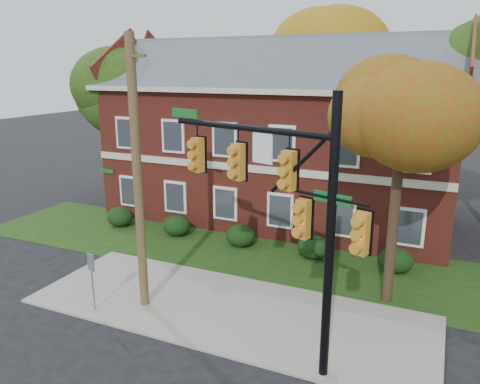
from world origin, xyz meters
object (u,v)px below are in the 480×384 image
at_px(apartment_building, 280,128).
at_px(hedge_far_right, 396,260).
at_px(tree_far_rear, 340,57).
at_px(traffic_signal, 286,201).
at_px(tree_left_rear, 120,93).
at_px(hedge_far_left, 120,217).
at_px(utility_pole, 137,177).
at_px(hedge_right, 313,247).
at_px(hedge_center, 241,236).
at_px(tree_near_right, 410,116).
at_px(hedge_left, 177,226).
at_px(sign_post, 92,273).

xyz_separation_m(apartment_building, hedge_far_right, (7.00, -5.25, -4.46)).
height_order(tree_far_rear, traffic_signal, tree_far_rear).
height_order(hedge_far_right, tree_left_rear, tree_left_rear).
height_order(hedge_far_left, utility_pole, utility_pole).
bearing_deg(tree_left_rear, hedge_right, -17.37).
xyz_separation_m(apartment_building, hedge_center, (0.00, -5.25, -4.46)).
relative_size(apartment_building, tree_near_right, 2.19).
distance_m(hedge_center, hedge_far_right, 7.00).
relative_size(hedge_far_left, utility_pole, 0.15).
bearing_deg(tree_left_rear, traffic_signal, -39.00).
xyz_separation_m(hedge_far_left, hedge_center, (7.00, 0.00, 0.00)).
distance_m(apartment_building, tree_near_right, 10.97).
bearing_deg(traffic_signal, hedge_far_right, 90.12).
distance_m(hedge_left, hedge_far_right, 10.50).
bearing_deg(tree_near_right, traffic_signal, -118.41).
bearing_deg(hedge_far_left, utility_pole, -46.61).
bearing_deg(traffic_signal, apartment_building, 127.33).
height_order(hedge_far_left, traffic_signal, traffic_signal).
xyz_separation_m(apartment_building, tree_far_rear, (1.34, 7.84, 3.86)).
height_order(hedge_left, hedge_right, same).
xyz_separation_m(tree_far_rear, sign_post, (-3.44, -20.75, -7.38)).
height_order(hedge_right, tree_left_rear, tree_left_rear).
relative_size(traffic_signal, sign_post, 3.57).
bearing_deg(traffic_signal, utility_pole, -172.69).
height_order(apartment_building, hedge_left, apartment_building).
distance_m(hedge_far_left, hedge_far_right, 14.00).
bearing_deg(tree_near_right, tree_far_rear, 110.27).
relative_size(hedge_far_left, hedge_left, 1.00).
xyz_separation_m(hedge_right, traffic_signal, (1.18, -7.53, 4.24)).
relative_size(tree_left_rear, sign_post, 4.13).
height_order(apartment_building, tree_near_right, apartment_building).
relative_size(apartment_building, utility_pole, 2.03).
bearing_deg(hedge_far_right, tree_far_rear, 113.37).
bearing_deg(hedge_right, tree_near_right, -37.28).
xyz_separation_m(tree_near_right, utility_pole, (-8.00, -3.75, -1.98)).
xyz_separation_m(hedge_far_right, tree_near_right, (0.22, -2.83, 6.14)).
height_order(hedge_center, hedge_far_right, same).
bearing_deg(tree_near_right, hedge_far_right, 94.52).
relative_size(hedge_far_left, hedge_center, 1.00).
bearing_deg(hedge_left, hedge_far_left, 180.00).
bearing_deg(hedge_far_left, sign_post, -57.34).
distance_m(tree_left_rear, utility_pole, 14.11).
bearing_deg(hedge_right, hedge_left, 180.00).
xyz_separation_m(apartment_building, tree_near_right, (7.22, -8.09, 1.68)).
height_order(apartment_building, tree_left_rear, apartment_building).
bearing_deg(tree_near_right, hedge_left, 165.19).
bearing_deg(utility_pole, hedge_far_left, 149.32).
xyz_separation_m(hedge_far_left, utility_pole, (6.22, -6.58, 4.16)).
relative_size(hedge_left, hedge_right, 1.00).
height_order(apartment_building, tree_far_rear, tree_far_rear).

